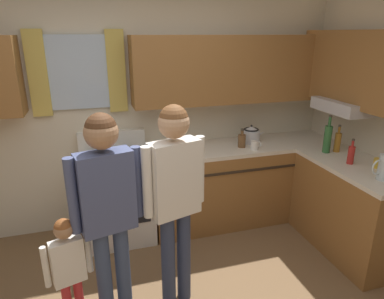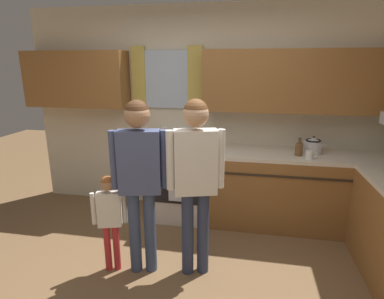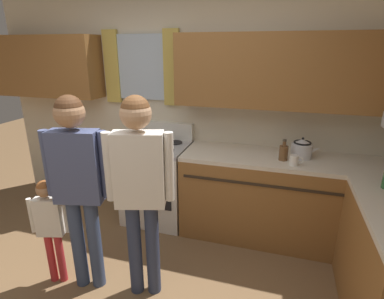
{
  "view_description": "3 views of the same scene",
  "coord_description": "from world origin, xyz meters",
  "px_view_note": "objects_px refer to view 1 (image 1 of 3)",
  "views": [
    {
      "loc": [
        -0.38,
        -1.75,
        2.08
      ],
      "look_at": [
        0.36,
        0.7,
        1.2
      ],
      "focal_mm": 31.92,
      "sensor_mm": 36.0,
      "label": 1
    },
    {
      "loc": [
        0.59,
        -2.04,
        1.89
      ],
      "look_at": [
        0.07,
        0.73,
        1.11
      ],
      "focal_mm": 28.88,
      "sensor_mm": 36.0,
      "label": 2
    },
    {
      "loc": [
        1.11,
        -1.39,
        1.93
      ],
      "look_at": [
        0.41,
        0.89,
        1.12
      ],
      "focal_mm": 28.36,
      "sensor_mm": 36.0,
      "label": 3
    }
  ],
  "objects_px": {
    "mug_mustard_yellow": "(378,163)",
    "adult_holding_child": "(107,200)",
    "mug_ceramic_white": "(255,145)",
    "small_child": "(69,265)",
    "stovetop_kettle": "(251,134)",
    "bottle_sauce_red": "(351,154)",
    "stove_oven": "(118,196)",
    "water_pitcher": "(384,167)",
    "adult_in_plaid": "(175,186)",
    "bottle_squat_brown": "(242,140)",
    "bottle_oil_amber": "(338,142)",
    "bottle_wine_green": "(328,138)"
  },
  "relations": [
    {
      "from": "mug_mustard_yellow",
      "to": "adult_holding_child",
      "type": "xyz_separation_m",
      "value": [
        -2.43,
        -0.18,
        0.07
      ]
    },
    {
      "from": "mug_ceramic_white",
      "to": "adult_holding_child",
      "type": "height_order",
      "value": "adult_holding_child"
    },
    {
      "from": "mug_ceramic_white",
      "to": "small_child",
      "type": "distance_m",
      "value": 2.17
    },
    {
      "from": "stovetop_kettle",
      "to": "bottle_sauce_red",
      "type": "bearing_deg",
      "value": -54.97
    },
    {
      "from": "stove_oven",
      "to": "water_pitcher",
      "type": "bearing_deg",
      "value": -29.88
    },
    {
      "from": "water_pitcher",
      "to": "adult_in_plaid",
      "type": "relative_size",
      "value": 0.14
    },
    {
      "from": "bottle_squat_brown",
      "to": "adult_holding_child",
      "type": "bearing_deg",
      "value": -143.7
    },
    {
      "from": "bottle_squat_brown",
      "to": "adult_holding_child",
      "type": "height_order",
      "value": "adult_holding_child"
    },
    {
      "from": "stove_oven",
      "to": "mug_ceramic_white",
      "type": "bearing_deg",
      "value": -7.56
    },
    {
      "from": "bottle_oil_amber",
      "to": "stovetop_kettle",
      "type": "bearing_deg",
      "value": 143.3
    },
    {
      "from": "bottle_wine_green",
      "to": "mug_ceramic_white",
      "type": "height_order",
      "value": "bottle_wine_green"
    },
    {
      "from": "bottle_oil_amber",
      "to": "small_child",
      "type": "relative_size",
      "value": 0.3
    },
    {
      "from": "bottle_sauce_red",
      "to": "water_pitcher",
      "type": "bearing_deg",
      "value": -90.35
    },
    {
      "from": "adult_in_plaid",
      "to": "mug_ceramic_white",
      "type": "bearing_deg",
      "value": 39.62
    },
    {
      "from": "small_child",
      "to": "bottle_oil_amber",
      "type": "bearing_deg",
      "value": 15.06
    },
    {
      "from": "water_pitcher",
      "to": "small_child",
      "type": "bearing_deg",
      "value": 179.88
    },
    {
      "from": "bottle_oil_amber",
      "to": "adult_holding_child",
      "type": "height_order",
      "value": "adult_holding_child"
    },
    {
      "from": "mug_mustard_yellow",
      "to": "adult_in_plaid",
      "type": "height_order",
      "value": "adult_in_plaid"
    },
    {
      "from": "stovetop_kettle",
      "to": "adult_in_plaid",
      "type": "distance_m",
      "value": 1.63
    },
    {
      "from": "water_pitcher",
      "to": "mug_mustard_yellow",
      "type": "bearing_deg",
      "value": 52.84
    },
    {
      "from": "mug_mustard_yellow",
      "to": "bottle_sauce_red",
      "type": "bearing_deg",
      "value": 137.06
    },
    {
      "from": "mug_mustard_yellow",
      "to": "stove_oven",
      "type": "bearing_deg",
      "value": 156.69
    },
    {
      "from": "stove_oven",
      "to": "adult_in_plaid",
      "type": "relative_size",
      "value": 0.68
    },
    {
      "from": "small_child",
      "to": "adult_in_plaid",
      "type": "bearing_deg",
      "value": 8.29
    },
    {
      "from": "bottle_sauce_red",
      "to": "water_pitcher",
      "type": "distance_m",
      "value": 0.39
    },
    {
      "from": "stove_oven",
      "to": "adult_holding_child",
      "type": "relative_size",
      "value": 0.68
    },
    {
      "from": "stovetop_kettle",
      "to": "adult_holding_child",
      "type": "relative_size",
      "value": 0.17
    },
    {
      "from": "stovetop_kettle",
      "to": "water_pitcher",
      "type": "height_order",
      "value": "water_pitcher"
    },
    {
      "from": "bottle_wine_green",
      "to": "adult_in_plaid",
      "type": "xyz_separation_m",
      "value": [
        -1.77,
        -0.62,
        -0.03
      ]
    },
    {
      "from": "small_child",
      "to": "mug_mustard_yellow",
      "type": "bearing_deg",
      "value": 4.72
    },
    {
      "from": "stove_oven",
      "to": "bottle_squat_brown",
      "type": "relative_size",
      "value": 5.37
    },
    {
      "from": "mug_ceramic_white",
      "to": "stovetop_kettle",
      "type": "distance_m",
      "value": 0.25
    },
    {
      "from": "bottle_squat_brown",
      "to": "bottle_sauce_red",
      "type": "height_order",
      "value": "bottle_sauce_red"
    },
    {
      "from": "bottle_sauce_red",
      "to": "small_child",
      "type": "relative_size",
      "value": 0.26
    },
    {
      "from": "mug_ceramic_white",
      "to": "bottle_oil_amber",
      "type": "bearing_deg",
      "value": -21.23
    },
    {
      "from": "small_child",
      "to": "bottle_wine_green",
      "type": "bearing_deg",
      "value": 16.0
    },
    {
      "from": "bottle_squat_brown",
      "to": "bottle_sauce_red",
      "type": "bearing_deg",
      "value": -43.97
    },
    {
      "from": "adult_holding_child",
      "to": "adult_in_plaid",
      "type": "xyz_separation_m",
      "value": [
        0.48,
        0.07,
        0.01
      ]
    },
    {
      "from": "adult_in_plaid",
      "to": "small_child",
      "type": "height_order",
      "value": "adult_in_plaid"
    },
    {
      "from": "bottle_sauce_red",
      "to": "adult_in_plaid",
      "type": "bearing_deg",
      "value": -171.29
    },
    {
      "from": "mug_ceramic_white",
      "to": "small_child",
      "type": "height_order",
      "value": "mug_ceramic_white"
    },
    {
      "from": "bottle_wine_green",
      "to": "mug_mustard_yellow",
      "type": "xyz_separation_m",
      "value": [
        0.18,
        -0.5,
        -0.11
      ]
    },
    {
      "from": "bottle_squat_brown",
      "to": "bottle_sauce_red",
      "type": "xyz_separation_m",
      "value": [
        0.78,
        -0.75,
        0.02
      ]
    },
    {
      "from": "bottle_wine_green",
      "to": "bottle_oil_amber",
      "type": "height_order",
      "value": "bottle_wine_green"
    },
    {
      "from": "bottle_squat_brown",
      "to": "bottle_oil_amber",
      "type": "xyz_separation_m",
      "value": [
        0.89,
        -0.42,
        0.03
      ]
    },
    {
      "from": "bottle_sauce_red",
      "to": "mug_ceramic_white",
      "type": "distance_m",
      "value": 0.93
    },
    {
      "from": "bottle_sauce_red",
      "to": "water_pitcher",
      "type": "height_order",
      "value": "bottle_sauce_red"
    },
    {
      "from": "bottle_wine_green",
      "to": "bottle_sauce_red",
      "type": "distance_m",
      "value": 0.35
    },
    {
      "from": "adult_in_plaid",
      "to": "bottle_wine_green",
      "type": "bearing_deg",
      "value": 19.2
    },
    {
      "from": "stove_oven",
      "to": "adult_in_plaid",
      "type": "height_order",
      "value": "adult_in_plaid"
    }
  ]
}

